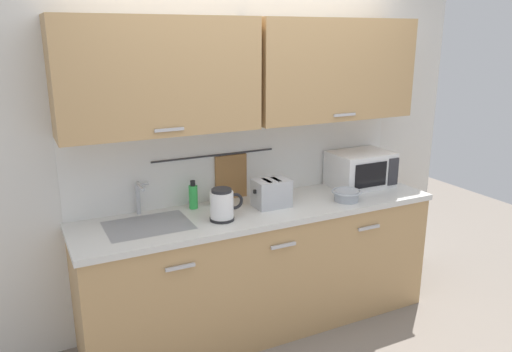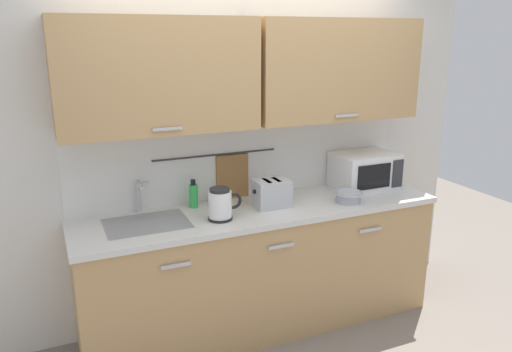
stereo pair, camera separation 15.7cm
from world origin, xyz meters
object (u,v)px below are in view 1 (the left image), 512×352
electric_kettle (222,205)px  mixing_bowl (346,195)px  microwave (360,169)px  toaster (271,193)px  dish_soap_bottle (193,196)px  mug_near_sink (216,199)px

electric_kettle → mixing_bowl: (0.94, -0.04, -0.06)m
microwave → toaster: size_ratio=1.80×
dish_soap_bottle → mixing_bowl: bearing=-18.2°
microwave → dish_soap_bottle: 1.34m
microwave → mixing_bowl: microwave is taller
microwave → mug_near_sink: microwave is taller
microwave → mixing_bowl: 0.41m
mug_near_sink → toaster: toaster is taller
toaster → microwave: bearing=7.7°
mixing_bowl → toaster: bearing=165.7°
electric_kettle → mixing_bowl: electric_kettle is taller
mixing_bowl → electric_kettle: bearing=177.3°
microwave → dish_soap_bottle: size_ratio=2.35×
electric_kettle → toaster: bearing=12.9°
dish_soap_bottle → mug_near_sink: dish_soap_bottle is taller
mug_near_sink → electric_kettle: bearing=-103.5°
toaster → mixing_bowl: bearing=-14.3°
electric_kettle → mug_near_sink: 0.30m
mug_near_sink → mixing_bowl: size_ratio=0.56×
microwave → mixing_bowl: (-0.31, -0.25, -0.09)m
electric_kettle → toaster: size_ratio=0.89×
electric_kettle → dish_soap_bottle: bearing=107.3°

